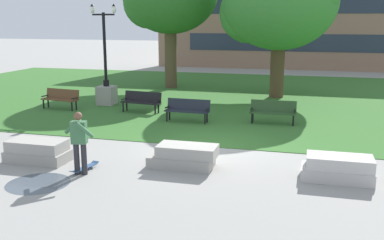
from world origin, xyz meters
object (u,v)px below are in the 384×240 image
park_bench_near_left (142,100)px  park_bench_far_right (188,109)px  concrete_block_center (38,151)px  skateboard (85,168)px  park_bench_far_left (61,98)px  concrete_block_right (338,168)px  park_bench_near_right (273,110)px  person_skateboarder (79,139)px  lamp_post_center (106,85)px  concrete_block_left (184,156)px

park_bench_near_left → park_bench_far_right: same height
concrete_block_center → park_bench_near_left: bearing=87.2°
park_bench_far_right → park_bench_near_left: bearing=152.2°
skateboard → park_bench_far_left: bearing=124.6°
park_bench_near_left → concrete_block_center: bearing=-92.8°
concrete_block_right → park_bench_near_right: (-2.18, 6.05, 0.23)m
park_bench_near_right → person_skateboarder: bearing=-121.1°
park_bench_far_right → lamp_post_center: size_ratio=0.38×
concrete_block_right → skateboard: concrete_block_right is taller
concrete_block_center → person_skateboarder: 2.01m
concrete_block_left → concrete_block_center: bearing=-171.7°
concrete_block_right → park_bench_near_left: (-8.03, 6.80, 0.23)m
concrete_block_center → park_bench_far_right: 6.77m
concrete_block_right → lamp_post_center: (-10.31, 8.04, 0.69)m
concrete_block_right → park_bench_far_left: 13.58m
concrete_block_center → park_bench_near_left: park_bench_near_left is taller
person_skateboarder → lamp_post_center: bearing=111.4°
lamp_post_center → person_skateboarder: bearing=-68.6°
person_skateboarder → concrete_block_left: bearing=27.5°
person_skateboarder → park_bench_near_left: bearing=99.8°
park_bench_near_left → park_bench_near_right: 5.90m
park_bench_near_right → park_bench_far_right: bearing=-170.5°
park_bench_far_left → skateboard: bearing=-55.4°
park_bench_near_left → park_bench_far_left: (-3.87, -0.26, 0.00)m
park_bench_near_left → park_bench_far_left: size_ratio=1.00×
person_skateboarder → lamp_post_center: lamp_post_center is taller
concrete_block_left → park_bench_near_right: size_ratio=1.05×
concrete_block_left → person_skateboarder: size_ratio=1.11×
skateboard → person_skateboarder: bearing=-80.2°
park_bench_far_right → skateboard: bearing=-99.9°
concrete_block_left → person_skateboarder: 2.90m
concrete_block_center → person_skateboarder: person_skateboarder is taller
concrete_block_left → skateboard: (-2.55, -1.01, -0.22)m
concrete_block_center → park_bench_far_right: size_ratio=0.99×
concrete_block_right → park_bench_near_left: size_ratio=0.97×
concrete_block_center → park_bench_far_right: park_bench_far_right is taller
concrete_block_center → concrete_block_right: 8.42m
concrete_block_right → lamp_post_center: lamp_post_center is taller
park_bench_near_left → skateboard: bearing=-80.2°
lamp_post_center → concrete_block_center: bearing=-77.6°
lamp_post_center → park_bench_near_right: bearing=-13.7°
park_bench_near_left → park_bench_far_right: size_ratio=1.02×
person_skateboarder → park_bench_near_right: bearing=58.9°
concrete_block_left → park_bench_far_left: bearing=139.8°
concrete_block_left → park_bench_near_left: size_ratio=1.03×
concrete_block_center → park_bench_far_left: bearing=116.0°
concrete_block_right → skateboard: size_ratio=1.73×
concrete_block_right → park_bench_far_right: bearing=135.3°
park_bench_far_left → person_skateboarder: bearing=-56.2°
park_bench_near_right → lamp_post_center: 8.38m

